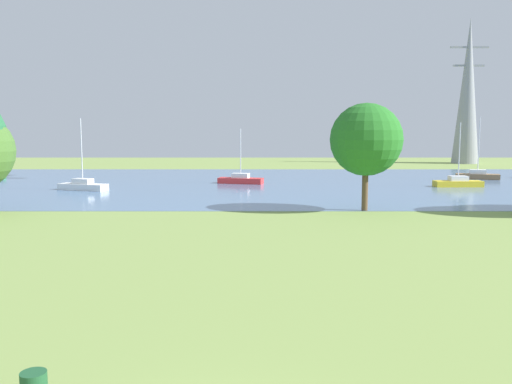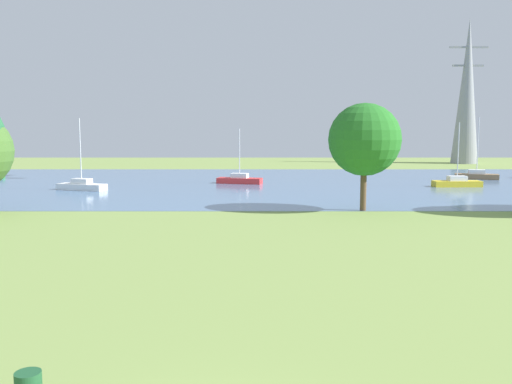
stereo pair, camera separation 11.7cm
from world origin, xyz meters
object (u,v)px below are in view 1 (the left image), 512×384
at_px(sailboat_red, 238,179).
at_px(sailboat_yellow, 455,182).
at_px(sailboat_white, 80,185).
at_px(electricity_pylon, 464,91).
at_px(sailboat_brown, 474,175).
at_px(tree_east_near, 363,140).

relative_size(sailboat_red, sailboat_yellow, 0.90).
bearing_deg(sailboat_yellow, sailboat_white, -175.41).
distance_m(sailboat_yellow, electricity_pylon, 42.02).
xyz_separation_m(sailboat_yellow, electricity_pylon, (14.95, 37.50, 11.65)).
bearing_deg(sailboat_brown, sailboat_white, -165.04).
height_order(sailboat_brown, electricity_pylon, electricity_pylon).
relative_size(sailboat_brown, tree_east_near, 0.93).
bearing_deg(sailboat_white, tree_east_near, -28.16).
relative_size(tree_east_near, electricity_pylon, 0.32).
height_order(sailboat_yellow, sailboat_brown, sailboat_brown).
distance_m(sailboat_white, sailboat_yellow, 37.45).
xyz_separation_m(sailboat_brown, tree_east_near, (-18.13, -24.57, 4.66)).
relative_size(sailboat_yellow, tree_east_near, 0.84).
xyz_separation_m(sailboat_white, tree_east_near, (24.58, -13.16, 4.67)).
distance_m(sailboat_white, sailboat_brown, 44.22).
bearing_deg(sailboat_white, sailboat_red, 22.47).
bearing_deg(sailboat_white, electricity_pylon, 37.77).
relative_size(sailboat_yellow, electricity_pylon, 0.27).
distance_m(sailboat_yellow, tree_east_near, 21.10).
bearing_deg(tree_east_near, sailboat_yellow, 51.74).
bearing_deg(sailboat_yellow, sailboat_brown, 57.35).
distance_m(sailboat_white, electricity_pylon, 67.15).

